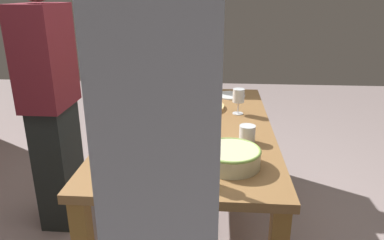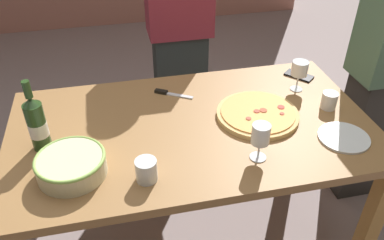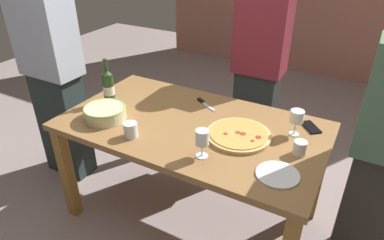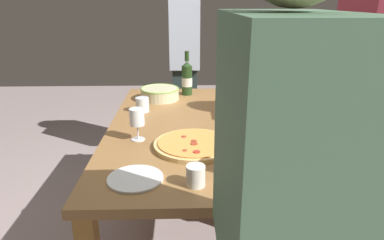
{
  "view_description": "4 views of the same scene",
  "coord_description": "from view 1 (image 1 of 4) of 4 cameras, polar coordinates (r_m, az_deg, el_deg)",
  "views": [
    {
      "loc": [
        -1.94,
        -0.14,
        1.48
      ],
      "look_at": [
        0.0,
        0.0,
        0.78
      ],
      "focal_mm": 33.95,
      "sensor_mm": 36.0,
      "label": 1
    },
    {
      "loc": [
        -0.3,
        -1.37,
        1.79
      ],
      "look_at": [
        0.0,
        0.0,
        0.78
      ],
      "focal_mm": 36.94,
      "sensor_mm": 36.0,
      "label": 2
    },
    {
      "loc": [
        0.87,
        -1.58,
        1.81
      ],
      "look_at": [
        0.0,
        0.0,
        0.78
      ],
      "focal_mm": 31.97,
      "sensor_mm": 36.0,
      "label": 3
    },
    {
      "loc": [
        1.76,
        -0.05,
        1.4
      ],
      "look_at": [
        0.0,
        0.0,
        0.78
      ],
      "focal_mm": 31.95,
      "sensor_mm": 36.0,
      "label": 4
    }
  ],
  "objects": [
    {
      "name": "cup_amber",
      "position": [
        1.84,
        8.67,
        -2.18
      ],
      "size": [
        0.08,
        0.08,
        0.09
      ],
      "primitive_type": "cylinder",
      "color": "white",
      "rests_on": "dining_table"
    },
    {
      "name": "person_host",
      "position": [
        2.39,
        -21.28,
        2.66
      ],
      "size": [
        0.38,
        0.24,
        1.63
      ],
      "rotation": [
        0.0,
        0.0,
        -1.7
      ],
      "color": "#232928",
      "rests_on": "ground"
    },
    {
      "name": "side_plate",
      "position": [
        2.65,
        6.02,
        3.87
      ],
      "size": [
        0.21,
        0.21,
        0.01
      ],
      "primitive_type": "cylinder",
      "color": "white",
      "rests_on": "dining_table"
    },
    {
      "name": "ground_plane",
      "position": [
        2.45,
        -0.0,
        -17.37
      ],
      "size": [
        8.0,
        8.0,
        0.0
      ],
      "primitive_type": "plane",
      "color": "gray"
    },
    {
      "name": "wine_glass_near_pizza",
      "position": [
        2.24,
        7.31,
        3.61
      ],
      "size": [
        0.07,
        0.07,
        0.16
      ],
      "color": "white",
      "rests_on": "dining_table"
    },
    {
      "name": "serving_bowl",
      "position": [
        1.59,
        6.09,
        -5.7
      ],
      "size": [
        0.26,
        0.26,
        0.08
      ],
      "color": "beige",
      "rests_on": "dining_table"
    },
    {
      "name": "person_guest_right",
      "position": [
        3.13,
        -1.39,
        7.35
      ],
      "size": [
        0.44,
        0.24,
        1.59
      ],
      "rotation": [
        0.0,
        0.0,
        -3.0
      ],
      "color": "#2D2A26",
      "rests_on": "ground"
    },
    {
      "name": "cell_phone",
      "position": [
        2.73,
        -5.31,
        4.35
      ],
      "size": [
        0.15,
        0.15,
        0.01
      ],
      "primitive_type": "cube",
      "rotation": [
        0.0,
        0.0,
        3.85
      ],
      "color": "black",
      "rests_on": "dining_table"
    },
    {
      "name": "person_guest_left",
      "position": [
        1.0,
        -3.2,
        -15.96
      ],
      "size": [
        0.43,
        0.24,
        1.75
      ],
      "rotation": [
        0.0,
        0.0,
        0.03
      ],
      "color": "#263533",
      "rests_on": "ground"
    },
    {
      "name": "pizza_knife",
      "position": [
        2.06,
        -7.72,
        -0.88
      ],
      "size": [
        0.18,
        0.12,
        0.02
      ],
      "color": "silver",
      "rests_on": "dining_table"
    },
    {
      "name": "wine_glass_by_bottle",
      "position": [
        2.62,
        -3.05,
        6.14
      ],
      "size": [
        0.08,
        0.08,
        0.15
      ],
      "color": "white",
      "rests_on": "dining_table"
    },
    {
      "name": "wine_bottle",
      "position": [
        1.45,
        -1.12,
        -4.9
      ],
      "size": [
        0.08,
        0.08,
        0.31
      ],
      "color": "#233F1A",
      "rests_on": "dining_table"
    },
    {
      "name": "dining_table",
      "position": [
        2.11,
        -0.0,
        -3.03
      ],
      "size": [
        1.6,
        0.9,
        0.75
      ],
      "color": "olive",
      "rests_on": "ground"
    },
    {
      "name": "cup_ceramic",
      "position": [
        2.69,
        1.14,
        4.97
      ],
      "size": [
        0.07,
        0.07,
        0.08
      ],
      "primitive_type": "cylinder",
      "color": "white",
      "rests_on": "dining_table"
    },
    {
      "name": "pizza",
      "position": [
        2.36,
        0.46,
        2.21
      ],
      "size": [
        0.37,
        0.37,
        0.03
      ],
      "color": "#E2BA71",
      "rests_on": "dining_table"
    }
  ]
}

